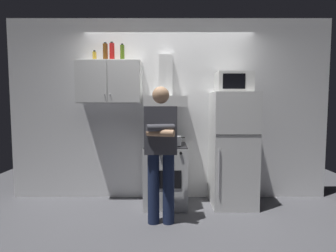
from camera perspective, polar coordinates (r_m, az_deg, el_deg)
ground_plane at (r=3.74m, az=0.00°, el=-17.87°), size 7.00×7.00×0.00m
back_wall_tiled at (r=4.06m, az=-0.04°, el=3.48°), size 4.80×0.10×2.70m
upper_cabinet at (r=3.93m, az=-12.67°, el=9.17°), size 0.90×0.37×0.60m
stove_oven at (r=3.83m, az=-0.78°, el=-10.45°), size 0.60×0.62×0.87m
range_hood at (r=3.84m, az=-0.78°, el=7.12°), size 0.60×0.44×0.75m
refrigerator at (r=3.87m, az=13.49°, el=-4.88°), size 0.60×0.62×1.60m
microwave at (r=3.85m, az=13.68°, el=9.11°), size 0.48×0.37×0.28m
person_standing at (r=3.14m, az=-1.80°, el=-5.05°), size 0.38×0.33×1.64m
cooking_pot at (r=3.62m, az=1.26°, el=-3.18°), size 0.27×0.17×0.13m
bottle_olive_oil at (r=3.95m, az=-10.06°, el=15.24°), size 0.06×0.06×0.24m
bottle_spice_jar at (r=4.05m, az=-15.80°, el=14.24°), size 0.06×0.06×0.15m
bottle_beer_brown at (r=4.00m, az=-13.60°, el=15.19°), size 0.07×0.07×0.26m
bottle_soda_red at (r=3.99m, az=-12.23°, el=15.30°), size 0.07×0.07×0.27m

